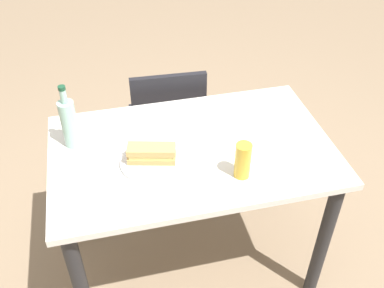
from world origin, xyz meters
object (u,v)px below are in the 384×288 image
object	(u,v)px
plate_near	(152,161)
knife_near	(151,149)
beer_glass	(243,161)
water_bottle	(69,123)
baguette_sandwich_near	(152,153)
dining_table	(192,170)
chair_far	(168,124)

from	to	relation	value
plate_near	knife_near	distance (m)	0.06
knife_near	beer_glass	distance (m)	0.39
water_bottle	knife_near	bearing A→B (deg)	-22.83
plate_near	baguette_sandwich_near	size ratio (longest dim) A/B	1.28
water_bottle	beer_glass	distance (m)	0.72
baguette_sandwich_near	knife_near	distance (m)	0.07
baguette_sandwich_near	beer_glass	xyz separation A→B (m)	(0.33, -0.15, 0.03)
knife_near	plate_near	bearing A→B (deg)	-94.02
dining_table	baguette_sandwich_near	world-z (taller)	baguette_sandwich_near
dining_table	plate_near	xyz separation A→B (m)	(-0.18, -0.05, 0.13)
water_bottle	beer_glass	bearing A→B (deg)	-28.55
baguette_sandwich_near	knife_near	xyz separation A→B (m)	(0.00, 0.06, -0.03)
dining_table	chair_far	world-z (taller)	chair_far
dining_table	chair_far	size ratio (longest dim) A/B	1.38
water_bottle	plate_near	bearing A→B (deg)	-32.27
dining_table	water_bottle	size ratio (longest dim) A/B	4.10
water_bottle	dining_table	bearing A→B (deg)	-15.87
baguette_sandwich_near	water_bottle	world-z (taller)	water_bottle
chair_far	knife_near	distance (m)	0.65
knife_near	water_bottle	world-z (taller)	water_bottle
baguette_sandwich_near	beer_glass	size ratio (longest dim) A/B	1.33
water_bottle	chair_far	bearing A→B (deg)	41.68
dining_table	beer_glass	distance (m)	0.32
chair_far	baguette_sandwich_near	world-z (taller)	same
knife_near	water_bottle	bearing A→B (deg)	157.17
knife_near	water_bottle	size ratio (longest dim) A/B	0.56
knife_near	dining_table	bearing A→B (deg)	-2.39
chair_far	plate_near	xyz separation A→B (m)	(-0.17, -0.61, 0.29)
baguette_sandwich_near	knife_near	world-z (taller)	baguette_sandwich_near
dining_table	knife_near	world-z (taller)	knife_near
dining_table	knife_near	xyz separation A→B (m)	(-0.17, 0.01, 0.15)
plate_near	knife_near	bearing A→B (deg)	85.98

